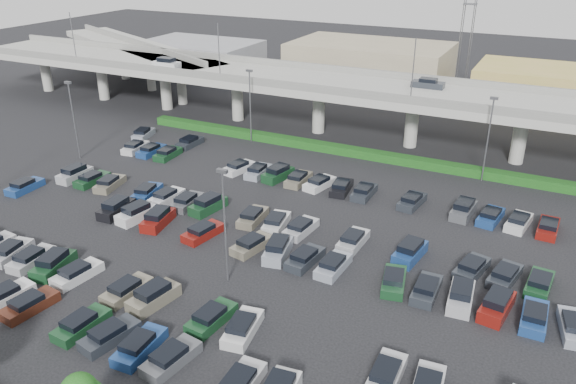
{
  "coord_description": "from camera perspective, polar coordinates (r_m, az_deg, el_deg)",
  "views": [
    {
      "loc": [
        22.66,
        -42.07,
        26.96
      ],
      "look_at": [
        -1.51,
        6.69,
        2.0
      ],
      "focal_mm": 35.0,
      "sensor_mm": 36.0,
      "label": 1
    }
  ],
  "objects": [
    {
      "name": "ground",
      "position": [
        54.86,
        -1.69,
        -4.81
      ],
      "size": [
        280.0,
        280.0,
        0.0
      ],
      "primitive_type": "plane",
      "color": "black"
    },
    {
      "name": "overpass",
      "position": [
        80.07,
        9.03,
        9.88
      ],
      "size": [
        150.0,
        13.0,
        15.8
      ],
      "color": "#9C9C94",
      "rests_on": "ground"
    },
    {
      "name": "on_ramp",
      "position": [
        115.06,
        -15.13,
        13.76
      ],
      "size": [
        50.93,
        30.13,
        8.8
      ],
      "color": "#9C9C94",
      "rests_on": "ground"
    },
    {
      "name": "hedge",
      "position": [
        75.56,
        7.23,
        3.98
      ],
      "size": [
        66.0,
        1.6,
        1.1
      ],
      "primitive_type": "cube",
      "color": "#113B11",
      "rests_on": "ground"
    },
    {
      "name": "parked_cars",
      "position": [
        52.54,
        -4.32,
        -5.56
      ],
      "size": [
        63.18,
        41.7,
        1.67
      ],
      "color": "#4D4F54",
      "rests_on": "ground"
    },
    {
      "name": "light_poles",
      "position": [
        55.58,
        -4.57,
        2.67
      ],
      "size": [
        66.9,
        48.38,
        10.3
      ],
      "color": "#535358",
      "rests_on": "ground"
    },
    {
      "name": "distant_buildings",
      "position": [
        106.94,
        20.57,
        10.56
      ],
      "size": [
        138.0,
        24.0,
        9.0
      ],
      "color": "gray",
      "rests_on": "ground"
    },
    {
      "name": "comm_tower",
      "position": [
        118.11,
        18.07,
        18.0
      ],
      "size": [
        2.4,
        2.4,
        30.0
      ],
      "color": "#535358",
      "rests_on": "ground"
    }
  ]
}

